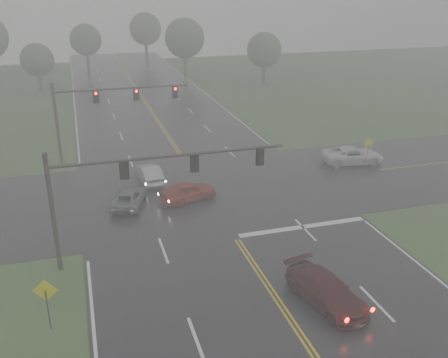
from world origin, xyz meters
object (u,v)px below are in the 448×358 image
object	(u,v)px
sedan_maroon	(325,303)
signal_gantry_far	(98,105)
sedan_silver	(150,182)
pickup_white	(352,163)
signal_gantry_near	(129,181)
car_grey	(129,205)
sedan_red	(188,200)

from	to	relation	value
sedan_maroon	signal_gantry_far	xyz separation A→B (m)	(-8.87, 24.65, 4.82)
sedan_silver	pickup_white	size ratio (longest dim) A/B	0.80
signal_gantry_near	pickup_white	bearing A→B (deg)	27.74
sedan_silver	signal_gantry_near	bearing A→B (deg)	72.23
pickup_white	signal_gantry_far	distance (m)	22.17
car_grey	signal_gantry_near	size ratio (longest dim) A/B	0.33
sedan_red	pickup_white	world-z (taller)	pickup_white
signal_gantry_near	signal_gantry_far	bearing A→B (deg)	91.76
sedan_maroon	pickup_white	xyz separation A→B (m)	(11.50, 17.33, 0.00)
sedan_maroon	signal_gantry_far	distance (m)	26.64
sedan_maroon	sedan_red	distance (m)	14.27
car_grey	pickup_white	size ratio (longest dim) A/B	0.82
sedan_silver	pickup_white	bearing A→B (deg)	172.89
sedan_maroon	sedan_red	size ratio (longest dim) A/B	1.17
sedan_maroon	signal_gantry_near	distance (m)	11.79
sedan_red	signal_gantry_far	world-z (taller)	signal_gantry_far
pickup_white	sedan_silver	bearing A→B (deg)	96.83
signal_gantry_far	signal_gantry_near	bearing A→B (deg)	-88.24
car_grey	pickup_white	xyz separation A→B (m)	(19.29, 3.16, 0.00)
car_grey	signal_gantry_far	world-z (taller)	signal_gantry_far
sedan_maroon	sedan_silver	size ratio (longest dim) A/B	1.17
sedan_silver	signal_gantry_far	size ratio (longest dim) A/B	0.36
sedan_silver	pickup_white	distance (m)	17.26
sedan_red	car_grey	world-z (taller)	sedan_red
sedan_red	sedan_maroon	bearing A→B (deg)	177.20
car_grey	signal_gantry_far	size ratio (longest dim) A/B	0.37
sedan_silver	signal_gantry_near	xyz separation A→B (m)	(-2.57, -11.13, 4.70)
sedan_maroon	signal_gantry_near	size ratio (longest dim) A/B	0.38
pickup_white	car_grey	bearing A→B (deg)	108.48
sedan_red	car_grey	size ratio (longest dim) A/B	0.98
sedan_maroon	signal_gantry_near	xyz separation A→B (m)	(-8.32, 6.91, 4.70)
sedan_red	signal_gantry_near	size ratio (longest dim) A/B	0.32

